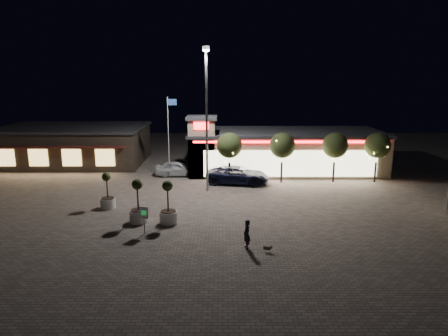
{
  "coord_description": "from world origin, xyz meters",
  "views": [
    {
      "loc": [
        3.37,
        -26.12,
        9.94
      ],
      "look_at": [
        3.47,
        6.0,
        2.54
      ],
      "focal_mm": 32.0,
      "sensor_mm": 36.0,
      "label": 1
    }
  ],
  "objects_px": {
    "pedestrian": "(247,234)",
    "valet_sign": "(144,215)",
    "white_sedan": "(178,169)",
    "planter_left": "(108,197)",
    "planter_mid": "(138,209)",
    "pickup_truck": "(238,175)"
  },
  "relations": [
    {
      "from": "pedestrian",
      "to": "planter_mid",
      "type": "relative_size",
      "value": 0.57
    },
    {
      "from": "pedestrian",
      "to": "valet_sign",
      "type": "relative_size",
      "value": 0.95
    },
    {
      "from": "white_sedan",
      "to": "valet_sign",
      "type": "relative_size",
      "value": 2.46
    },
    {
      "from": "pickup_truck",
      "to": "planter_left",
      "type": "bearing_deg",
      "value": 134.83
    },
    {
      "from": "valet_sign",
      "to": "pickup_truck",
      "type": "bearing_deg",
      "value": 62.32
    },
    {
      "from": "planter_mid",
      "to": "pickup_truck",
      "type": "bearing_deg",
      "value": 54.38
    },
    {
      "from": "white_sedan",
      "to": "pedestrian",
      "type": "relative_size",
      "value": 2.58
    },
    {
      "from": "planter_left",
      "to": "valet_sign",
      "type": "xyz_separation_m",
      "value": [
        3.81,
        -5.22,
        0.41
      ]
    },
    {
      "from": "pedestrian",
      "to": "valet_sign",
      "type": "height_order",
      "value": "valet_sign"
    },
    {
      "from": "pedestrian",
      "to": "valet_sign",
      "type": "xyz_separation_m",
      "value": [
        -6.46,
        2.24,
        0.41
      ]
    },
    {
      "from": "pedestrian",
      "to": "valet_sign",
      "type": "distance_m",
      "value": 6.85
    },
    {
      "from": "pedestrian",
      "to": "planter_mid",
      "type": "distance_m",
      "value": 8.51
    },
    {
      "from": "white_sedan",
      "to": "planter_mid",
      "type": "relative_size",
      "value": 1.46
    },
    {
      "from": "planter_left",
      "to": "pickup_truck",
      "type": "bearing_deg",
      "value": 34.75
    },
    {
      "from": "planter_mid",
      "to": "white_sedan",
      "type": "bearing_deg",
      "value": 84.51
    },
    {
      "from": "pickup_truck",
      "to": "planter_left",
      "type": "xyz_separation_m",
      "value": [
        -10.29,
        -7.14,
        0.05
      ]
    },
    {
      "from": "pickup_truck",
      "to": "planter_left",
      "type": "relative_size",
      "value": 2.1
    },
    {
      "from": "white_sedan",
      "to": "planter_mid",
      "type": "bearing_deg",
      "value": 174.6
    },
    {
      "from": "planter_mid",
      "to": "valet_sign",
      "type": "height_order",
      "value": "planter_mid"
    },
    {
      "from": "white_sedan",
      "to": "pedestrian",
      "type": "height_order",
      "value": "pedestrian"
    },
    {
      "from": "planter_left",
      "to": "pedestrian",
      "type": "bearing_deg",
      "value": -35.98
    },
    {
      "from": "pickup_truck",
      "to": "planter_mid",
      "type": "height_order",
      "value": "planter_mid"
    }
  ]
}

